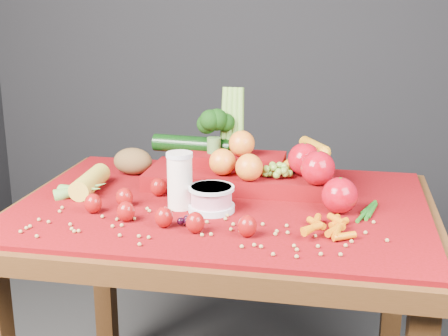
% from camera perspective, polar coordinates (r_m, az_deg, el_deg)
% --- Properties ---
extents(table, '(1.10, 0.80, 0.75)m').
position_cam_1_polar(table, '(1.67, -0.13, -6.63)').
color(table, '#3A210D').
rests_on(table, ground).
extents(red_cloth, '(1.05, 0.75, 0.01)m').
position_cam_1_polar(red_cloth, '(1.63, -0.13, -3.36)').
color(red_cloth, maroon).
rests_on(red_cloth, table).
extents(milk_glass, '(0.07, 0.07, 0.14)m').
position_cam_1_polar(milk_glass, '(1.57, -4.06, -0.96)').
color(milk_glass, white).
rests_on(milk_glass, red_cloth).
extents(yogurt_bowl, '(0.12, 0.12, 0.06)m').
position_cam_1_polar(yogurt_bowl, '(1.56, -1.16, -2.74)').
color(yogurt_bowl, silver).
rests_on(yogurt_bowl, red_cloth).
extents(strawberry_scatter, '(0.44, 0.28, 0.05)m').
position_cam_1_polar(strawberry_scatter, '(1.52, -6.19, -3.62)').
color(strawberry_scatter, maroon).
rests_on(strawberry_scatter, red_cloth).
extents(dark_grape_cluster, '(0.06, 0.05, 0.03)m').
position_cam_1_polar(dark_grape_cluster, '(1.47, -3.45, -4.76)').
color(dark_grape_cluster, black).
rests_on(dark_grape_cluster, red_cloth).
extents(soybean_scatter, '(0.84, 0.24, 0.01)m').
position_cam_1_polar(soybean_scatter, '(1.45, -1.68, -5.54)').
color(soybean_scatter, '#A58447').
rests_on(soybean_scatter, red_cloth).
extents(corn_ear, '(0.19, 0.24, 0.06)m').
position_cam_1_polar(corn_ear, '(1.72, -12.69, -1.75)').
color(corn_ear, gold).
rests_on(corn_ear, red_cloth).
extents(potato, '(0.12, 0.09, 0.08)m').
position_cam_1_polar(potato, '(1.89, -8.33, 0.62)').
color(potato, brown).
rests_on(potato, red_cloth).
extents(baby_carrot_pile, '(0.18, 0.17, 0.03)m').
position_cam_1_polar(baby_carrot_pile, '(1.45, 9.67, -5.21)').
color(baby_carrot_pile, '#CC6307').
rests_on(baby_carrot_pile, red_cloth).
extents(green_bean_pile, '(0.14, 0.12, 0.01)m').
position_cam_1_polar(green_bean_pile, '(1.59, 12.90, -3.86)').
color(green_bean_pile, '#1A5F15').
rests_on(green_bean_pile, red_cloth).
extents(produce_mound, '(0.61, 0.36, 0.27)m').
position_cam_1_polar(produce_mound, '(1.74, 2.65, 0.18)').
color(produce_mound, maroon).
rests_on(produce_mound, red_cloth).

